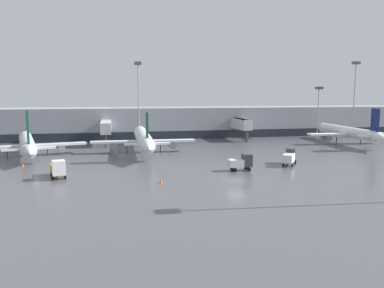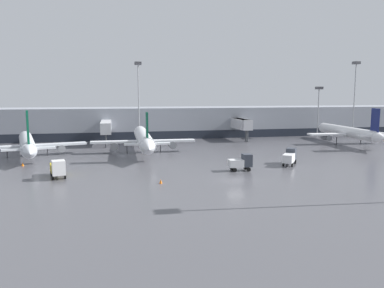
{
  "view_description": "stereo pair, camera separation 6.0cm",
  "coord_description": "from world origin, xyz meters",
  "px_view_note": "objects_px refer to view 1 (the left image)",
  "views": [
    {
      "loc": [
        -18.04,
        -52.77,
        12.84
      ],
      "look_at": [
        -2.5,
        20.26,
        3.0
      ],
      "focal_mm": 35.0,
      "sensor_mm": 36.0,
      "label": 1
    },
    {
      "loc": [
        -17.98,
        -52.79,
        12.84
      ],
      "look_at": [
        -2.5,
        20.26,
        3.0
      ],
      "focal_mm": 35.0,
      "sensor_mm": 36.0,
      "label": 2
    }
  ],
  "objects_px": {
    "service_truck_2": "(241,162)",
    "apron_light_mast_0": "(138,80)",
    "service_truck_1": "(58,168)",
    "traffic_cone_0": "(161,181)",
    "parked_jet_1": "(348,132)",
    "apron_light_mast_2": "(319,97)",
    "apron_light_mast_3": "(355,79)",
    "parked_jet_2": "(143,139)",
    "traffic_cone_2": "(23,164)",
    "parked_jet_0": "(27,144)",
    "service_truck_0": "(290,156)"
  },
  "relations": [
    {
      "from": "service_truck_1",
      "to": "service_truck_2",
      "type": "xyz_separation_m",
      "value": [
        29.78,
        -0.92,
        -0.03
      ]
    },
    {
      "from": "traffic_cone_2",
      "to": "parked_jet_1",
      "type": "bearing_deg",
      "value": 11.12
    },
    {
      "from": "parked_jet_0",
      "to": "apron_light_mast_0",
      "type": "xyz_separation_m",
      "value": [
        24.76,
        20.68,
        14.01
      ]
    },
    {
      "from": "service_truck_1",
      "to": "apron_light_mast_0",
      "type": "bearing_deg",
      "value": 147.89
    },
    {
      "from": "service_truck_0",
      "to": "service_truck_1",
      "type": "bearing_deg",
      "value": 129.88
    },
    {
      "from": "traffic_cone_2",
      "to": "apron_light_mast_0",
      "type": "height_order",
      "value": "apron_light_mast_0"
    },
    {
      "from": "parked_jet_1",
      "to": "traffic_cone_0",
      "type": "height_order",
      "value": "parked_jet_1"
    },
    {
      "from": "service_truck_0",
      "to": "service_truck_1",
      "type": "xyz_separation_m",
      "value": [
        -40.41,
        -2.5,
        -0.04
      ]
    },
    {
      "from": "apron_light_mast_2",
      "to": "parked_jet_0",
      "type": "bearing_deg",
      "value": -165.51
    },
    {
      "from": "parked_jet_2",
      "to": "parked_jet_0",
      "type": "bearing_deg",
      "value": 92.02
    },
    {
      "from": "parked_jet_2",
      "to": "service_truck_0",
      "type": "height_order",
      "value": "parked_jet_2"
    },
    {
      "from": "service_truck_2",
      "to": "traffic_cone_0",
      "type": "xyz_separation_m",
      "value": [
        -14.58,
        -6.33,
        -1.18
      ]
    },
    {
      "from": "service_truck_2",
      "to": "service_truck_0",
      "type": "bearing_deg",
      "value": 19.48
    },
    {
      "from": "service_truck_1",
      "to": "traffic_cone_0",
      "type": "distance_m",
      "value": 16.88
    },
    {
      "from": "service_truck_2",
      "to": "apron_light_mast_0",
      "type": "distance_m",
      "value": 48.89
    },
    {
      "from": "service_truck_1",
      "to": "service_truck_2",
      "type": "height_order",
      "value": "service_truck_1"
    },
    {
      "from": "parked_jet_0",
      "to": "service_truck_0",
      "type": "xyz_separation_m",
      "value": [
        49.53,
        -20.15,
        -1.15
      ]
    },
    {
      "from": "parked_jet_0",
      "to": "service_truck_2",
      "type": "height_order",
      "value": "parked_jet_0"
    },
    {
      "from": "parked_jet_2",
      "to": "apron_light_mast_0",
      "type": "relative_size",
      "value": 1.65
    },
    {
      "from": "traffic_cone_0",
      "to": "apron_light_mast_2",
      "type": "distance_m",
      "value": 75.15
    },
    {
      "from": "parked_jet_1",
      "to": "apron_light_mast_0",
      "type": "height_order",
      "value": "apron_light_mast_0"
    },
    {
      "from": "apron_light_mast_2",
      "to": "parked_jet_2",
      "type": "bearing_deg",
      "value": -159.83
    },
    {
      "from": "parked_jet_0",
      "to": "parked_jet_2",
      "type": "distance_m",
      "value": 24.31
    },
    {
      "from": "parked_jet_0",
      "to": "apron_light_mast_2",
      "type": "distance_m",
      "value": 82.01
    },
    {
      "from": "service_truck_1",
      "to": "traffic_cone_2",
      "type": "distance_m",
      "value": 13.75
    },
    {
      "from": "service_truck_1",
      "to": "traffic_cone_0",
      "type": "height_order",
      "value": "service_truck_1"
    },
    {
      "from": "traffic_cone_2",
      "to": "apron_light_mast_3",
      "type": "height_order",
      "value": "apron_light_mast_3"
    },
    {
      "from": "traffic_cone_2",
      "to": "traffic_cone_0",
      "type": "bearing_deg",
      "value": -39.13
    },
    {
      "from": "apron_light_mast_2",
      "to": "apron_light_mast_3",
      "type": "relative_size",
      "value": 0.67
    },
    {
      "from": "parked_jet_1",
      "to": "apron_light_mast_3",
      "type": "bearing_deg",
      "value": -34.05
    },
    {
      "from": "parked_jet_1",
      "to": "service_truck_2",
      "type": "xyz_separation_m",
      "value": [
        -38.99,
        -27.29,
        -1.63
      ]
    },
    {
      "from": "service_truck_2",
      "to": "apron_light_mast_0",
      "type": "xyz_separation_m",
      "value": [
        -14.13,
        44.26,
        15.23
      ]
    },
    {
      "from": "parked_jet_2",
      "to": "service_truck_1",
      "type": "distance_m",
      "value": 27.62
    },
    {
      "from": "traffic_cone_0",
      "to": "apron_light_mast_0",
      "type": "height_order",
      "value": "apron_light_mast_0"
    },
    {
      "from": "parked_jet_0",
      "to": "service_truck_2",
      "type": "bearing_deg",
      "value": -134.57
    },
    {
      "from": "service_truck_0",
      "to": "traffic_cone_2",
      "type": "relative_size",
      "value": 8.31
    },
    {
      "from": "apron_light_mast_0",
      "to": "parked_jet_1",
      "type": "bearing_deg",
      "value": -17.71
    },
    {
      "from": "service_truck_1",
      "to": "traffic_cone_0",
      "type": "bearing_deg",
      "value": 52.23
    },
    {
      "from": "parked_jet_2",
      "to": "traffic_cone_2",
      "type": "bearing_deg",
      "value": 118.22
    },
    {
      "from": "parked_jet_1",
      "to": "service_truck_0",
      "type": "relative_size",
      "value": 6.08
    },
    {
      "from": "parked_jet_0",
      "to": "parked_jet_2",
      "type": "relative_size",
      "value": 0.9
    },
    {
      "from": "parked_jet_1",
      "to": "traffic_cone_2",
      "type": "height_order",
      "value": "parked_jet_1"
    },
    {
      "from": "parked_jet_0",
      "to": "apron_light_mast_3",
      "type": "relative_size",
      "value": 1.43
    },
    {
      "from": "service_truck_0",
      "to": "apron_light_mast_2",
      "type": "xyz_separation_m",
      "value": [
        29.32,
        40.54,
        10.76
      ]
    },
    {
      "from": "service_truck_1",
      "to": "apron_light_mast_3",
      "type": "bearing_deg",
      "value": 104.7
    },
    {
      "from": "parked_jet_1",
      "to": "apron_light_mast_0",
      "type": "distance_m",
      "value": 57.39
    },
    {
      "from": "parked_jet_0",
      "to": "service_truck_0",
      "type": "distance_m",
      "value": 53.48
    },
    {
      "from": "service_truck_2",
      "to": "apron_light_mast_0",
      "type": "bearing_deg",
      "value": 109.34
    },
    {
      "from": "parked_jet_0",
      "to": "traffic_cone_2",
      "type": "height_order",
      "value": "parked_jet_0"
    },
    {
      "from": "service_truck_2",
      "to": "apron_light_mast_2",
      "type": "bearing_deg",
      "value": 49.36
    }
  ]
}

